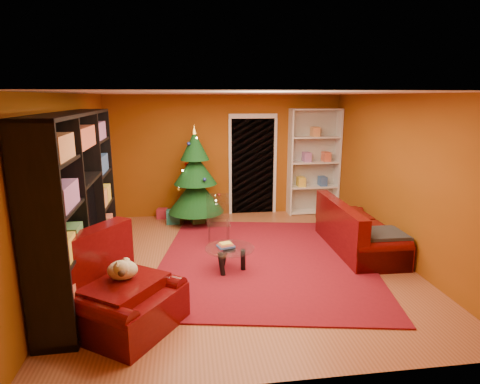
{
  "coord_description": "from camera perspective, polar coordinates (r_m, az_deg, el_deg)",
  "views": [
    {
      "loc": [
        -0.85,
        -5.84,
        2.55
      ],
      "look_at": [
        0.0,
        0.4,
        1.05
      ],
      "focal_mm": 30.0,
      "sensor_mm": 36.0,
      "label": 1
    }
  ],
  "objects": [
    {
      "name": "floor",
      "position": [
        6.44,
        0.49,
        -10.17
      ],
      "size": [
        5.0,
        5.5,
        0.05
      ],
      "primitive_type": "cube",
      "color": "brown",
      "rests_on": "ground"
    },
    {
      "name": "ceiling",
      "position": [
        5.9,
        0.54,
        14.12
      ],
      "size": [
        5.0,
        5.5,
        0.05
      ],
      "primitive_type": "cube",
      "color": "silver",
      "rests_on": "wall_back"
    },
    {
      "name": "wall_back",
      "position": [
        8.75,
        -2.12,
        5.17
      ],
      "size": [
        5.0,
        0.05,
        2.6
      ],
      "primitive_type": "cube",
      "color": "#8C470F",
      "rests_on": "ground"
    },
    {
      "name": "wall_left",
      "position": [
        6.2,
        -23.24,
        0.67
      ],
      "size": [
        0.05,
        5.5,
        2.6
      ],
      "primitive_type": "cube",
      "color": "#8C470F",
      "rests_on": "ground"
    },
    {
      "name": "wall_right",
      "position": [
        6.86,
        21.88,
        1.93
      ],
      "size": [
        0.05,
        5.5,
        2.6
      ],
      "primitive_type": "cube",
      "color": "#8C470F",
      "rests_on": "ground"
    },
    {
      "name": "doorway",
      "position": [
        8.82,
        1.81,
        3.6
      ],
      "size": [
        1.06,
        0.6,
        2.16
      ],
      "primitive_type": null,
      "color": "black",
      "rests_on": "floor"
    },
    {
      "name": "rug",
      "position": [
        6.52,
        3.65,
        -9.54
      ],
      "size": [
        3.93,
        4.37,
        0.02
      ],
      "primitive_type": "cube",
      "rotation": [
        0.0,
        0.0,
        -0.18
      ],
      "color": "maroon",
      "rests_on": "floor"
    },
    {
      "name": "media_unit",
      "position": [
        5.69,
        -22.0,
        -1.52
      ],
      "size": [
        0.54,
        3.09,
        2.36
      ],
      "primitive_type": null,
      "rotation": [
        0.0,
        0.0,
        0.02
      ],
      "color": "black",
      "rests_on": "floor"
    },
    {
      "name": "christmas_tree",
      "position": [
        8.14,
        -6.36,
        2.23
      ],
      "size": [
        1.27,
        1.27,
        2.03
      ],
      "primitive_type": null,
      "rotation": [
        0.0,
        0.0,
        -0.12
      ],
      "color": "#0C3914",
      "rests_on": "floor"
    },
    {
      "name": "gift_box_teal",
      "position": [
        8.42,
        -9.48,
        -3.47
      ],
      "size": [
        0.27,
        0.27,
        0.27
      ],
      "primitive_type": "cube",
      "rotation": [
        0.0,
        0.0,
        0.0
      ],
      "color": "#1C6C6A",
      "rests_on": "floor"
    },
    {
      "name": "gift_box_green",
      "position": [
        8.31,
        -6.07,
        -3.62
      ],
      "size": [
        0.31,
        0.31,
        0.26
      ],
      "primitive_type": "cube",
      "rotation": [
        0.0,
        0.0,
        0.22
      ],
      "color": "#306B31",
      "rests_on": "floor"
    },
    {
      "name": "gift_box_red",
      "position": [
        8.8,
        -11.01,
        -3.01
      ],
      "size": [
        0.23,
        0.23,
        0.21
      ],
      "primitive_type": "cube",
      "rotation": [
        0.0,
        0.0,
        -0.15
      ],
      "color": "#A52339",
      "rests_on": "floor"
    },
    {
      "name": "white_bookshelf",
      "position": [
        8.97,
        10.45,
        4.2
      ],
      "size": [
        1.1,
        0.4,
        2.37
      ],
      "primitive_type": null,
      "rotation": [
        0.0,
        0.0,
        -0.0
      ],
      "color": "white",
      "rests_on": "floor"
    },
    {
      "name": "armchair",
      "position": [
        4.77,
        -16.16,
        -13.33
      ],
      "size": [
        1.59,
        1.59,
        0.89
      ],
      "primitive_type": null,
      "rotation": [
        0.0,
        0.0,
        0.97
      ],
      "color": "#440607",
      "rests_on": "rug"
    },
    {
      "name": "dog",
      "position": [
        4.74,
        -16.37,
        -10.59
      ],
      "size": [
        0.47,
        0.5,
        0.29
      ],
      "primitive_type": null,
      "rotation": [
        0.0,
        0.0,
        0.97
      ],
      "color": "beige",
      "rests_on": "armchair"
    },
    {
      "name": "sofa",
      "position": [
        7.08,
        16.62,
        -4.65
      ],
      "size": [
        0.93,
        1.99,
        0.85
      ],
      "primitive_type": null,
      "rotation": [
        0.0,
        0.0,
        1.55
      ],
      "color": "#440607",
      "rests_on": "rug"
    },
    {
      "name": "coffee_table",
      "position": [
        6.06,
        -1.49,
        -9.52
      ],
      "size": [
        0.92,
        0.92,
        0.46
      ],
      "primitive_type": null,
      "rotation": [
        0.0,
        0.0,
        0.3
      ],
      "color": "gray",
      "rests_on": "rug"
    },
    {
      "name": "acrylic_chair",
      "position": [
        7.07,
        -3.09,
        -4.36
      ],
      "size": [
        0.42,
        0.46,
        0.8
      ],
      "primitive_type": null,
      "rotation": [
        0.0,
        0.0,
        -0.04
      ],
      "color": "#66605B",
      "rests_on": "rug"
    }
  ]
}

